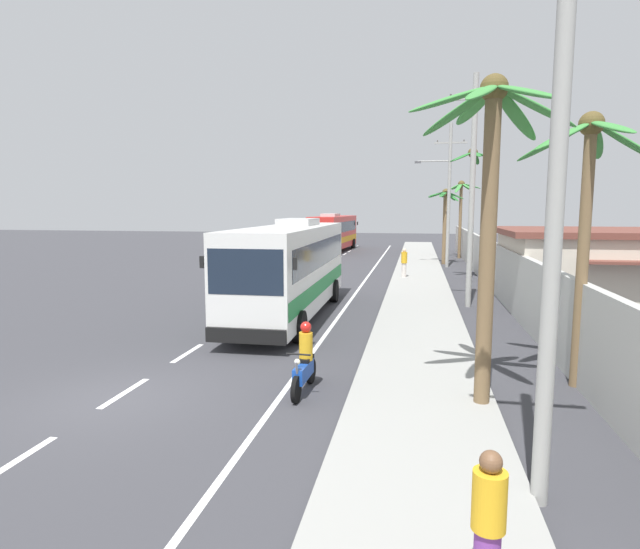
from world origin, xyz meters
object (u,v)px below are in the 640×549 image
Objects in this scene: palm_nearest at (461,201)px; palm_fourth at (472,185)px; motorcycle_beside_bus at (305,364)px; utility_pole_nearest at (556,185)px; coach_bus_far_lane at (334,232)px; utility_pole_far at (448,192)px; pedestrian_near_kerb at (488,523)px; palm_third at (587,189)px; palm_second at (445,212)px; utility_pole_mid at (472,187)px; palm_farthest at (489,179)px; coach_bus_foreground at (291,266)px; pedestrian_midwalk at (404,262)px.

palm_fourth reaches higher than palm_nearest.
motorcycle_beside_bus is 7.07m from utility_pole_nearest.
coach_bus_far_lane is 6.09× the size of motorcycle_beside_bus.
palm_nearest is (1.51, 7.21, -0.53)m from utility_pole_far.
palm_fourth is (2.23, 26.18, 4.58)m from pedestrian_near_kerb.
palm_third is (3.04, 7.77, 3.71)m from pedestrian_near_kerb.
utility_pole_nearest is at bearing -92.85° from palm_fourth.
palm_second reaches higher than coach_bus_far_lane.
utility_pole_nearest is 1.32× the size of palm_nearest.
pedestrian_near_kerb is at bearing -78.92° from coach_bus_far_lane.
palm_nearest reaches higher than palm_second.
utility_pole_nearest is 33.29m from palm_second.
utility_pole_nearest is at bearing -92.66° from palm_nearest.
pedestrian_near_kerb is 0.17× the size of utility_pole_mid.
palm_nearest is (1.79, 38.39, 0.33)m from utility_pole_nearest.
palm_fourth reaches higher than coach_bus_far_lane.
palm_second is 0.83× the size of palm_farthest.
motorcycle_beside_bus is at bearing -100.12° from palm_nearest.
pedestrian_near_kerb is 18.41m from utility_pole_mid.
utility_pole_mid is (4.78, 11.65, 4.51)m from motorcycle_beside_bus.
utility_pole_far is at bearing -46.75° from pedestrian_near_kerb.
coach_bus_far_lane is 1.55× the size of palm_fourth.
coach_bus_far_lane is 16.47m from utility_pole_far.
utility_pole_nearest is at bearing -90.50° from utility_pole_far.
coach_bus_foreground is 8.48m from utility_pole_mid.
pedestrian_midwalk is 19.42m from palm_third.
pedestrian_midwalk is 20.84m from palm_farthest.
coach_bus_foreground reaches higher than coach_bus_far_lane.
palm_second is 9.58m from palm_fourth.
palm_third reaches higher than pedestrian_near_kerb.
pedestrian_near_kerb is at bearing -93.97° from palm_nearest.
pedestrian_near_kerb is (3.33, -6.22, 0.35)m from motorcycle_beside_bus.
coach_bus_foreground reaches higher than motorcycle_beside_bus.
utility_pole_far reaches higher than utility_pole_nearest.
palm_fourth is at bearing 74.45° from motorcycle_beside_bus.
palm_second is (-0.18, 17.70, -1.20)m from utility_pole_mid.
utility_pole_far is 2.57m from palm_second.
pedestrian_midwalk is 0.27× the size of palm_third.
pedestrian_near_kerb is (8.98, -45.85, -0.95)m from coach_bus_far_lane.
palm_nearest is 34.83m from palm_farthest.
coach_bus_foreground is 6.92× the size of pedestrian_near_kerb.
palm_farthest is (6.31, -8.66, 2.88)m from coach_bus_foreground.
coach_bus_far_lane is (-3.29, 31.28, -0.04)m from coach_bus_foreground.
pedestrian_near_kerb is 0.19× the size of utility_pole_nearest.
utility_pole_far reaches higher than coach_bus_foreground.
palm_farthest is (-2.20, -34.76, -0.04)m from palm_nearest.
coach_bus_far_lane is at bearing 129.72° from utility_pole_far.
motorcycle_beside_bus is 0.20× the size of utility_pole_mid.
coach_bus_foreground is 22.21m from palm_second.
utility_pole_far is at bearing 97.19° from palm_fourth.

